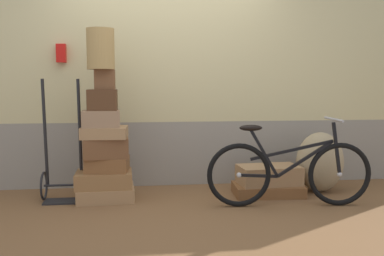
% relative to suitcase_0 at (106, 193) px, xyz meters
% --- Properties ---
extents(ground, '(9.71, 5.20, 0.06)m').
position_rel_suitcase_0_xyz_m(ground, '(0.68, -0.21, -0.10)').
color(ground, brown).
extents(station_building, '(7.71, 0.74, 2.71)m').
position_rel_suitcase_0_xyz_m(station_building, '(0.69, 0.64, 1.29)').
color(station_building, gray).
rests_on(station_building, ground).
extents(suitcase_0, '(0.59, 0.50, 0.14)m').
position_rel_suitcase_0_xyz_m(suitcase_0, '(0.00, 0.00, 0.00)').
color(suitcase_0, '#9E754C').
rests_on(suitcase_0, ground).
extents(suitcase_1, '(0.57, 0.43, 0.16)m').
position_rel_suitcase_0_xyz_m(suitcase_1, '(-0.01, -0.01, 0.15)').
color(suitcase_1, olive).
rests_on(suitcase_1, suitcase_0).
extents(suitcase_2, '(0.45, 0.36, 0.15)m').
position_rel_suitcase_0_xyz_m(suitcase_2, '(0.02, -0.01, 0.30)').
color(suitcase_2, brown).
rests_on(suitcase_2, suitcase_1).
extents(suitcase_3, '(0.46, 0.37, 0.20)m').
position_rel_suitcase_0_xyz_m(suitcase_3, '(0.01, -0.00, 0.47)').
color(suitcase_3, brown).
rests_on(suitcase_3, suitcase_2).
extents(suitcase_4, '(0.47, 0.39, 0.11)m').
position_rel_suitcase_0_xyz_m(suitcase_4, '(0.00, -0.01, 0.63)').
color(suitcase_4, '#9E754C').
rests_on(suitcase_4, suitcase_3).
extents(suitcase_5, '(0.39, 0.32, 0.17)m').
position_rel_suitcase_0_xyz_m(suitcase_5, '(-0.03, -0.03, 0.77)').
color(suitcase_5, '#937051').
rests_on(suitcase_5, suitcase_4).
extents(suitcase_6, '(0.29, 0.23, 0.21)m').
position_rel_suitcase_0_xyz_m(suitcase_6, '(-0.01, -0.01, 0.95)').
color(suitcase_6, '#4C2D19').
rests_on(suitcase_6, suitcase_5).
extents(suitcase_7, '(0.20, 0.15, 0.20)m').
position_rel_suitcase_0_xyz_m(suitcase_7, '(0.01, 0.02, 1.16)').
color(suitcase_7, brown).
rests_on(suitcase_7, suitcase_6).
extents(suitcase_8, '(0.74, 0.47, 0.12)m').
position_rel_suitcase_0_xyz_m(suitcase_8, '(1.70, -0.03, -0.01)').
color(suitcase_8, brown).
rests_on(suitcase_8, ground).
extents(suitcase_9, '(0.66, 0.42, 0.20)m').
position_rel_suitcase_0_xyz_m(suitcase_9, '(1.72, -0.02, 0.15)').
color(suitcase_9, '#9E754C').
rests_on(suitcase_9, suitcase_8).
extents(wicker_basket, '(0.27, 0.27, 0.40)m').
position_rel_suitcase_0_xyz_m(wicker_basket, '(-0.02, -0.00, 1.46)').
color(wicker_basket, '#A8844C').
rests_on(wicker_basket, suitcase_7).
extents(luggage_trolley, '(0.43, 0.37, 1.23)m').
position_rel_suitcase_0_xyz_m(luggage_trolley, '(-0.43, 0.05, 0.21)').
color(luggage_trolley, black).
rests_on(luggage_trolley, ground).
extents(burlap_sack, '(0.52, 0.44, 0.66)m').
position_rel_suitcase_0_xyz_m(burlap_sack, '(2.32, 0.05, 0.26)').
color(burlap_sack, '#9E8966').
rests_on(burlap_sack, ground).
extents(bicycle, '(1.60, 0.46, 0.86)m').
position_rel_suitcase_0_xyz_m(bicycle, '(1.78, -0.47, 0.27)').
color(bicycle, black).
rests_on(bicycle, ground).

